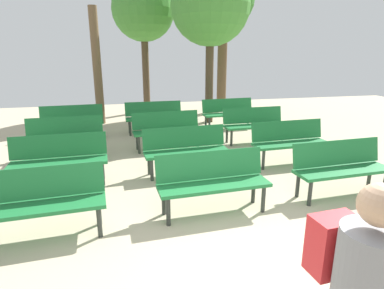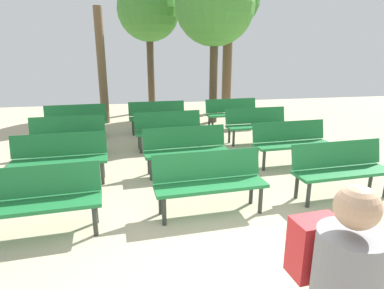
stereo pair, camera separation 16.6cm
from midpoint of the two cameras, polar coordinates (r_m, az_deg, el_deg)
The scene contains 17 objects.
ground_plane at distance 3.58m, azimuth 11.09°, elevation -23.19°, with size 24.00×24.00×0.00m, color #BCAD8E.
bench_r0_c0 at distance 4.47m, azimuth -26.63°, elevation -8.71°, with size 1.63×0.58×0.87m.
bench_r0_c1 at distance 4.62m, azimuth 2.63°, elevation -6.09°, with size 1.62×0.56×0.87m.
bench_r0_c2 at distance 5.65m, azimuth 24.13°, elevation -3.33°, with size 1.62×0.56×0.87m.
bench_r1_c0 at distance 6.02m, azimuth -23.24°, elevation -2.06°, with size 1.62×0.54×0.87m.
bench_r1_c1 at distance 6.09m, azimuth -1.88°, elevation -0.51°, with size 1.63×0.57×0.87m.
bench_r1_c2 at distance 6.90m, azimuth 16.29°, elevation 0.85°, with size 1.62×0.55×0.87m.
bench_r2_c0 at distance 7.58m, azimuth -22.16°, elevation 1.65°, with size 1.62×0.57×0.87m.
bench_r2_c1 at distance 7.66m, azimuth -5.13°, elevation 2.95°, with size 1.63×0.58×0.87m.
bench_r2_c2 at distance 8.35m, azimuth 10.42°, elevation 3.85°, with size 1.61×0.53×0.87m.
bench_r3_c0 at distance 9.15m, azimuth -21.00°, elevation 4.11°, with size 1.63×0.57×0.87m.
bench_r3_c1 at distance 9.25m, azimuth -7.27°, elevation 5.19°, with size 1.61×0.51×0.87m.
bench_r3_c2 at distance 9.81m, azimuth 6.04°, elevation 5.86°, with size 1.63×0.59×0.87m.
tree_0 at distance 12.69m, azimuth 5.24°, elevation 24.20°, with size 2.25×2.25×5.24m.
tree_1 at distance 10.54m, azimuth 2.80°, elevation 23.38°, with size 2.43×2.43×4.81m.
tree_2 at distance 12.59m, azimuth -9.03°, elevation 22.49°, with size 2.26×2.26×4.83m.
tree_3 at distance 10.68m, azimuth -16.95°, elevation 13.01°, with size 0.26×0.26×3.56m.
Camera 1 is at (-1.30, -2.48, 2.26)m, focal length 30.04 mm.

